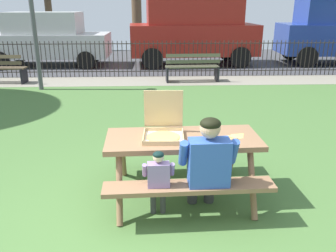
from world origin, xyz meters
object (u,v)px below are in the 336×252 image
at_px(park_bench_center, 192,68).
at_px(parked_car_center, 193,30).
at_px(child_at_table, 158,178).
at_px(pizza_box_open, 163,128).
at_px(adult_at_table, 207,163).
at_px(pizza_slice_on_table, 236,136).
at_px(picnic_table_foreground, 183,150).
at_px(parked_car_left, 48,38).

height_order(park_bench_center, parked_car_center, parked_car_center).
bearing_deg(child_at_table, pizza_box_open, 82.88).
relative_size(pizza_box_open, parked_car_center, 0.11).
height_order(pizza_box_open, park_bench_center, pizza_box_open).
xyz_separation_m(adult_at_table, park_bench_center, (0.61, 7.15, -0.24)).
bearing_deg(adult_at_table, child_at_table, -174.93).
xyz_separation_m(pizza_slice_on_table, park_bench_center, (0.20, 6.68, -0.36)).
distance_m(picnic_table_foreground, child_at_table, 0.62).
bearing_deg(park_bench_center, adult_at_table, -94.85).
relative_size(park_bench_center, parked_car_center, 0.34).
relative_size(pizza_slice_on_table, parked_car_left, 0.05).
relative_size(pizza_slice_on_table, child_at_table, 0.28).
relative_size(child_at_table, parked_car_left, 0.19).
xyz_separation_m(pizza_slice_on_table, adult_at_table, (-0.41, -0.48, -0.12)).
distance_m(pizza_box_open, parked_car_left, 10.54).
bearing_deg(adult_at_table, pizza_box_open, 130.34).
relative_size(picnic_table_foreground, child_at_table, 2.18).
bearing_deg(picnic_table_foreground, parked_car_center, 83.19).
height_order(park_bench_center, parked_car_left, parked_car_left).
xyz_separation_m(pizza_slice_on_table, child_at_table, (-0.92, -0.52, -0.26)).
bearing_deg(parked_car_left, child_at_table, -69.07).
bearing_deg(child_at_table, parked_car_center, 81.91).
xyz_separation_m(park_bench_center, parked_car_left, (-5.07, 3.11, 0.59)).
distance_m(pizza_slice_on_table, park_bench_center, 6.69).
distance_m(child_at_table, parked_car_left, 11.05).
height_order(picnic_table_foreground, child_at_table, child_at_table).
relative_size(pizza_box_open, parked_car_left, 0.12).
distance_m(pizza_slice_on_table, parked_car_center, 9.82).
bearing_deg(parked_car_left, picnic_table_foreground, -66.53).
bearing_deg(child_at_table, pizza_slice_on_table, 29.53).
xyz_separation_m(child_at_table, parked_car_center, (1.46, 10.31, 0.79)).
distance_m(pizza_slice_on_table, child_at_table, 1.09).
bearing_deg(pizza_slice_on_table, parked_car_center, 86.83).
bearing_deg(picnic_table_foreground, parked_car_left, 113.47).
distance_m(picnic_table_foreground, pizza_box_open, 0.35).
bearing_deg(parked_car_center, adult_at_table, -95.28).
bearing_deg(parked_car_left, adult_at_table, -66.51).
relative_size(picnic_table_foreground, adult_at_table, 1.55).
height_order(adult_at_table, park_bench_center, adult_at_table).
height_order(child_at_table, parked_car_center, parked_car_center).
xyz_separation_m(picnic_table_foreground, park_bench_center, (0.82, 6.66, -0.18)).
height_order(pizza_slice_on_table, child_at_table, child_at_table).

